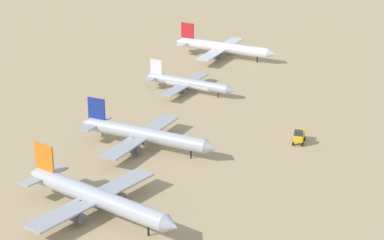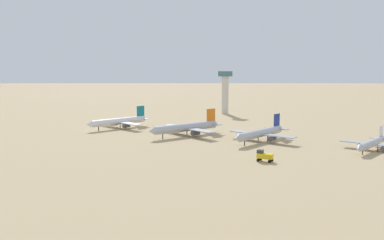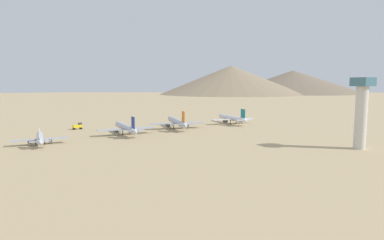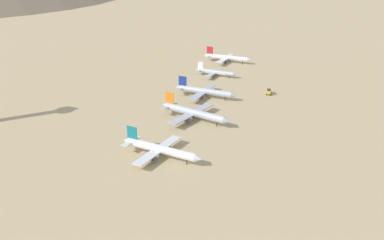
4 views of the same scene
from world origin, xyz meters
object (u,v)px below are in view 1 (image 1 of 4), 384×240
parked_jet_3 (188,83)px  parked_jet_4 (223,48)px  parked_jet_1 (96,198)px  service_truck (299,135)px  parked_jet_2 (145,135)px

parked_jet_3 → parked_jet_4: 37.49m
parked_jet_1 → parked_jet_3: size_ratio=1.38×
parked_jet_4 → service_truck: parked_jet_4 is taller
service_truck → parked_jet_1: bearing=-114.6°
parked_jet_4 → service_truck: bearing=-51.8°
parked_jet_3 → parked_jet_4: (-5.07, 37.14, 0.72)m
parked_jet_1 → parked_jet_3: 79.03m
parked_jet_1 → parked_jet_3: bearing=102.5°
parked_jet_2 → parked_jet_3: bearing=102.0°
parked_jet_4 → service_truck: (47.11, -59.89, -1.50)m
parked_jet_1 → service_truck: 59.89m
parked_jet_3 → parked_jet_2: bearing=-78.0°
service_truck → parked_jet_2: bearing=-148.9°
parked_jet_3 → parked_jet_4: size_ratio=0.81×
parked_jet_1 → parked_jet_2: (-8.00, 34.54, -0.32)m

